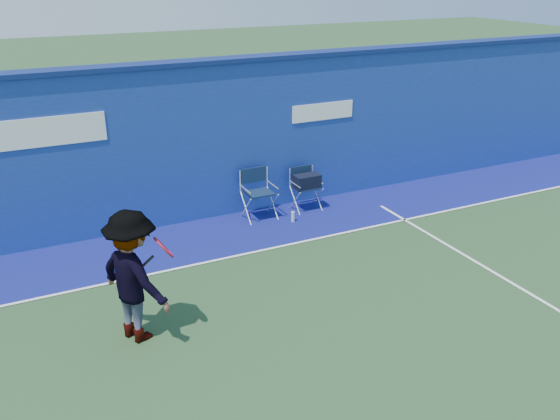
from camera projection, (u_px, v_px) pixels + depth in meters
name	position (u px, v px, depth m)	size (l,w,h in m)	color
ground	(265.00, 379.00, 7.25)	(80.00, 80.00, 0.00)	#284625
stadium_wall	(148.00, 147.00, 10.97)	(24.00, 0.50, 3.08)	navy
out_of_bounds_strip	(171.00, 246.00, 10.65)	(24.00, 1.80, 0.01)	navy
court_lines	(246.00, 351.00, 7.74)	(24.00, 12.00, 0.01)	white
directors_chair_left	(259.00, 203.00, 11.73)	(0.59, 0.52, 0.98)	silver
directors_chair_right	(306.00, 193.00, 12.13)	(0.52, 0.47, 0.87)	silver
water_bottle	(293.00, 217.00, 11.62)	(0.07, 0.07, 0.21)	silver
tennis_player	(134.00, 276.00, 7.74)	(1.14, 1.37, 1.84)	#EA4738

